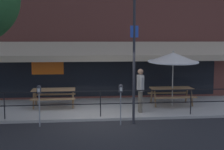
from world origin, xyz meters
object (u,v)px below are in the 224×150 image
patio_umbrella_centre (173,58)px  pedestrian_walking (140,88)px  parking_meter_far (121,92)px  parking_meter_near (39,93)px  street_sign_pole (134,59)px  picnic_table_left (54,93)px  picnic_table_centre (171,91)px

patio_umbrella_centre → pedestrian_walking: 2.20m
pedestrian_walking → parking_meter_far: (-0.97, -1.45, 0.09)m
parking_meter_near → street_sign_pole: bearing=0.9°
picnic_table_left → street_sign_pole: street_sign_pole is taller
parking_meter_far → street_sign_pole: (0.47, 0.13, 1.14)m
pedestrian_walking → parking_meter_far: bearing=-124.0°
parking_meter_near → parking_meter_far: size_ratio=1.00×
picnic_table_left → patio_umbrella_centre: bearing=-3.4°
patio_umbrella_centre → parking_meter_far: 3.71m
picnic_table_centre → pedestrian_walking: pedestrian_walking is taller
patio_umbrella_centre → picnic_table_left: bearing=176.6°
parking_meter_far → picnic_table_left: bearing=131.9°
parking_meter_far → picnic_table_centre: bearing=45.2°
picnic_table_centre → parking_meter_far: 3.69m
picnic_table_centre → street_sign_pole: size_ratio=0.40×
parking_meter_far → street_sign_pole: street_sign_pole is taller
picnic_table_centre → parking_meter_near: (-5.33, -2.52, 0.44)m
picnic_table_left → parking_meter_near: bearing=-95.9°
picnic_table_centre → parking_meter_far: (-2.58, -2.60, 0.44)m
patio_umbrella_centre → parking_meter_far: (-2.58, -2.45, -1.03)m
parking_meter_near → patio_umbrella_centre: bearing=24.0°
pedestrian_walking → parking_meter_near: 3.97m
patio_umbrella_centre → pedestrian_walking: size_ratio=1.39×
picnic_table_left → street_sign_pole: 4.26m
picnic_table_centre → street_sign_pole: 3.61m
picnic_table_centre → pedestrian_walking: bearing=-144.4°
picnic_table_left → picnic_table_centre: size_ratio=1.00×
picnic_table_left → street_sign_pole: bearing=-41.7°
parking_meter_far → street_sign_pole: bearing=14.8°
patio_umbrella_centre → street_sign_pole: 3.14m
picnic_table_left → parking_meter_far: (2.48, -2.76, 0.44)m
parking_meter_near → street_sign_pole: 3.42m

